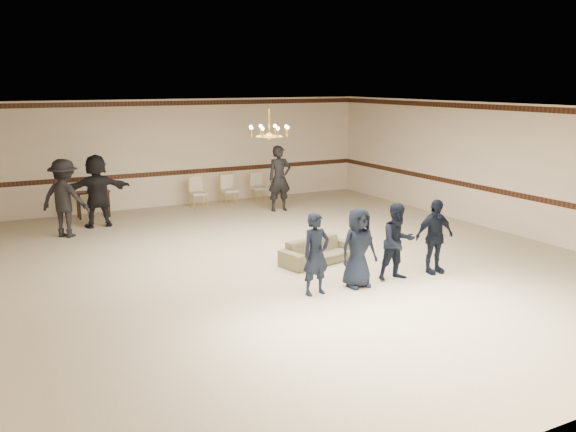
% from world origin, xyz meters
% --- Properties ---
extents(room, '(12.01, 14.01, 3.21)m').
position_xyz_m(room, '(0.00, 0.00, 1.60)').
color(room, '#C1B795').
rests_on(room, ground).
extents(chair_rail, '(12.00, 0.02, 0.14)m').
position_xyz_m(chair_rail, '(0.00, 6.99, 1.00)').
color(chair_rail, '#391D11').
rests_on(chair_rail, wall_back).
extents(crown_molding, '(12.00, 0.02, 0.14)m').
position_xyz_m(crown_molding, '(0.00, 6.99, 3.08)').
color(crown_molding, '#391D11').
rests_on(crown_molding, wall_back).
extents(chandelier, '(0.94, 0.94, 0.89)m').
position_xyz_m(chandelier, '(0.00, 1.00, 2.88)').
color(chandelier, gold).
rests_on(chandelier, ceiling).
extents(boy_a, '(0.56, 0.39, 1.48)m').
position_xyz_m(boy_a, '(-0.57, -2.00, 0.74)').
color(boy_a, black).
rests_on(boy_a, floor).
extents(boy_b, '(0.73, 0.48, 1.48)m').
position_xyz_m(boy_b, '(0.33, -2.00, 0.74)').
color(boy_b, black).
rests_on(boy_b, floor).
extents(boy_c, '(0.76, 0.62, 1.48)m').
position_xyz_m(boy_c, '(1.23, -2.00, 0.74)').
color(boy_c, black).
rests_on(boy_c, floor).
extents(boy_d, '(0.89, 0.41, 1.48)m').
position_xyz_m(boy_d, '(2.13, -2.00, 0.74)').
color(boy_d, black).
rests_on(boy_d, floor).
extents(settee, '(1.81, 1.00, 0.50)m').
position_xyz_m(settee, '(0.48, -0.35, 0.25)').
color(settee, brown).
rests_on(settee, floor).
extents(adult_left, '(1.40, 1.33, 1.90)m').
position_xyz_m(adult_left, '(-3.81, 4.47, 0.95)').
color(adult_left, black).
rests_on(adult_left, floor).
extents(adult_mid, '(1.79, 0.63, 1.90)m').
position_xyz_m(adult_mid, '(-2.91, 5.17, 0.95)').
color(adult_mid, black).
rests_on(adult_mid, floor).
extents(adult_right, '(0.74, 0.52, 1.90)m').
position_xyz_m(adult_right, '(2.19, 4.77, 0.95)').
color(adult_right, black).
rests_on(adult_right, floor).
extents(banquet_chair_left, '(0.46, 0.46, 0.94)m').
position_xyz_m(banquet_chair_left, '(0.20, 6.19, 0.47)').
color(banquet_chair_left, beige).
rests_on(banquet_chair_left, floor).
extents(banquet_chair_mid, '(0.48, 0.48, 0.94)m').
position_xyz_m(banquet_chair_mid, '(1.20, 6.19, 0.47)').
color(banquet_chair_mid, beige).
rests_on(banquet_chair_mid, floor).
extents(banquet_chair_right, '(0.46, 0.46, 0.94)m').
position_xyz_m(banquet_chair_right, '(2.20, 6.19, 0.47)').
color(banquet_chair_right, beige).
rests_on(banquet_chair_right, floor).
extents(console_table, '(0.90, 0.41, 0.75)m').
position_xyz_m(console_table, '(-2.80, 6.39, 0.37)').
color(console_table, black).
rests_on(console_table, floor).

